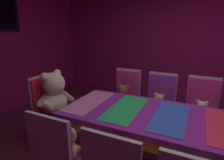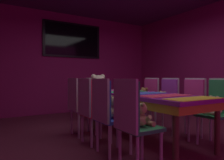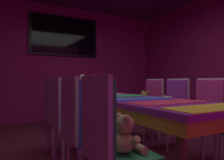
# 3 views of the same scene
# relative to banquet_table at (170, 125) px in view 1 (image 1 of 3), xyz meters

# --- Properties ---
(wall_right) EXTENTS (0.12, 6.40, 2.80)m
(wall_right) POSITION_rel_banquet_table_xyz_m (2.60, 0.00, 0.75)
(wall_right) COLOR #8C1959
(wall_right) RESTS_ON ground_plane
(banquet_table) EXTENTS (0.90, 2.27, 0.75)m
(banquet_table) POSITION_rel_banquet_table_xyz_m (0.00, 0.00, 0.00)
(banquet_table) COLOR purple
(banquet_table) RESTS_ON ground_plane
(chair_left_3) EXTENTS (0.42, 0.41, 0.98)m
(chair_left_3) POSITION_rel_banquet_table_xyz_m (-0.82, 0.76, -0.06)
(chair_left_3) COLOR purple
(chair_left_3) RESTS_ON ground_plane
(teddy_left_3) EXTENTS (0.27, 0.35, 0.33)m
(teddy_left_3) POSITION_rel_banquet_table_xyz_m (-0.67, 0.76, -0.06)
(teddy_left_3) COLOR tan
(teddy_left_3) RESTS_ON chair_left_3
(chair_right_1) EXTENTS (0.42, 0.41, 0.98)m
(chair_right_1) POSITION_rel_banquet_table_xyz_m (0.83, -0.29, -0.06)
(chair_right_1) COLOR #CC338C
(chair_right_1) RESTS_ON ground_plane
(teddy_right_1) EXTENTS (0.21, 0.27, 0.26)m
(teddy_right_1) POSITION_rel_banquet_table_xyz_m (0.68, -0.29, -0.08)
(teddy_right_1) COLOR beige
(teddy_right_1) RESTS_ON chair_right_1
(chair_right_2) EXTENTS (0.42, 0.41, 0.98)m
(chair_right_2) POSITION_rel_banquet_table_xyz_m (0.81, 0.26, -0.06)
(chair_right_2) COLOR purple
(chair_right_2) RESTS_ON ground_plane
(teddy_right_2) EXTENTS (0.23, 0.30, 0.28)m
(teddy_right_2) POSITION_rel_banquet_table_xyz_m (0.67, 0.26, -0.08)
(teddy_right_2) COLOR tan
(teddy_right_2) RESTS_ON chair_right_2
(chair_right_3) EXTENTS (0.42, 0.41, 0.98)m
(chair_right_3) POSITION_rel_banquet_table_xyz_m (0.84, 0.81, -0.06)
(chair_right_3) COLOR #CC338C
(chair_right_3) RESTS_ON ground_plane
(teddy_right_3) EXTENTS (0.27, 0.35, 0.33)m
(teddy_right_3) POSITION_rel_banquet_table_xyz_m (0.69, 0.81, -0.06)
(teddy_right_3) COLOR brown
(teddy_right_3) RESTS_ON chair_right_3
(throne_chair) EXTENTS (0.41, 0.42, 0.98)m
(throne_chair) POSITION_rel_banquet_table_xyz_m (0.00, 1.68, -0.06)
(throne_chair) COLOR red
(throne_chair) RESTS_ON ground_plane
(king_teddy_bear) EXTENTS (0.64, 0.50, 0.61)m
(king_teddy_bear) POSITION_rel_banquet_table_xyz_m (0.00, 1.51, 0.06)
(king_teddy_bear) COLOR beige
(king_teddy_bear) RESTS_ON throne_chair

